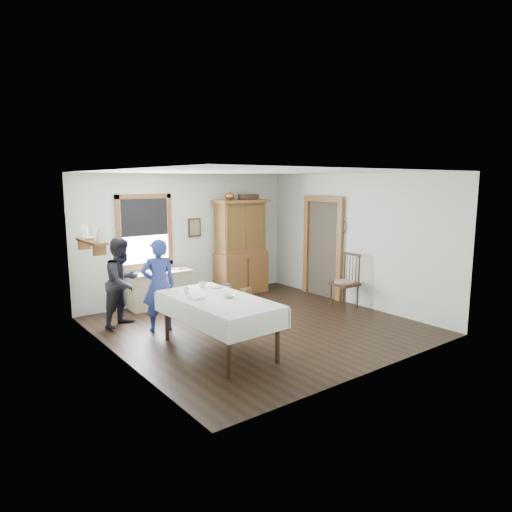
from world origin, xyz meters
The scene contains 20 objects.
room centered at (0.00, 0.00, 1.35)m, with size 5.01×5.01×2.70m.
window centered at (-1.00, 2.46, 1.63)m, with size 1.18×0.07×1.48m.
doorway centered at (2.46, 0.85, 1.16)m, with size 0.09×1.14×2.22m.
wall_shelf centered at (-2.37, 1.54, 1.57)m, with size 0.24×1.00×0.44m.
framed_picture centered at (0.15, 2.46, 1.55)m, with size 0.30×0.04×0.40m, color #362012.
rug_beater centered at (2.45, 0.30, 1.72)m, with size 0.27×0.27×0.01m, color black.
work_counter centered at (-0.83, 2.20, 0.37)m, with size 1.29×0.49×0.74m, color #C6AD89.
china_hutch centered at (1.18, 2.17, 1.07)m, with size 1.25×0.59×2.13m, color brown.
dining_table centered at (-1.21, -0.60, 0.41)m, with size 1.08×2.05×0.82m, color silver.
spindle_chair centered at (2.09, -0.14, 0.56)m, with size 0.51×0.51×1.11m, color #362012.
pail centered at (0.46, 1.75, 0.16)m, with size 0.30×0.30×0.32m, color gray.
wicker_basket centered at (1.08, 1.91, 0.09)m, with size 0.30×0.21×0.18m, color #9B7146.
woman_blue centered at (-1.49, 0.84, 0.74)m, with size 0.54×0.35×1.47m, color navy.
figure_dark centered at (-1.88, 1.47, 0.73)m, with size 0.71×0.55×1.46m, color black.
table_cup_a centered at (-1.04, 0.15, 0.87)m, with size 0.12×0.12×0.09m, color silver.
table_cup_b centered at (-1.44, -0.06, 0.87)m, with size 0.10×0.10×0.09m, color silver.
table_bowl centered at (-1.06, -0.65, 0.85)m, with size 0.20×0.20×0.05m, color silver.
counter_book centered at (-0.52, 2.17, 0.75)m, with size 0.15×0.21×0.02m, color #74694D.
counter_bowl centered at (-1.14, 2.15, 0.76)m, with size 0.18×0.18×0.06m, color silver.
shelf_bowl centered at (-2.37, 1.55, 1.60)m, with size 0.22×0.22×0.05m, color silver.
Camera 1 is at (-4.74, -6.19, 2.54)m, focal length 32.00 mm.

